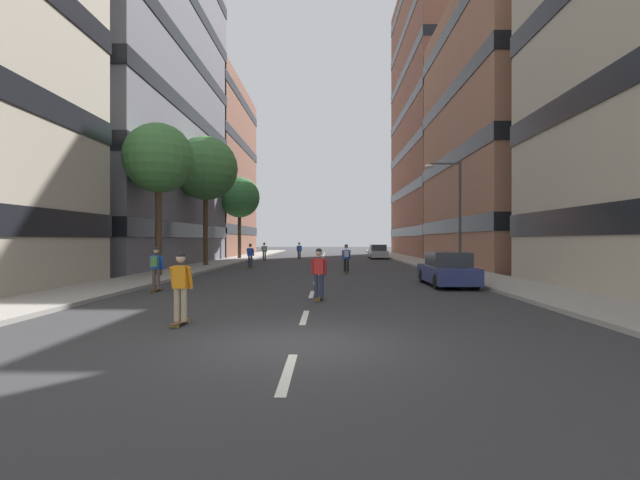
{
  "coord_description": "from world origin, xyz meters",
  "views": [
    {
      "loc": [
        0.64,
        -8.99,
        2.08
      ],
      "look_at": [
        0.0,
        24.79,
        2.03
      ],
      "focal_mm": 25.33,
      "sensor_mm": 36.0,
      "label": 1
    }
  ],
  "objects_px": {
    "parked_car_near": "(378,252)",
    "skater_0": "(264,250)",
    "skater_3": "(250,254)",
    "streetlamp_right": "(454,204)",
    "street_tree_far": "(159,159)",
    "skater_2": "(299,250)",
    "skater_4": "(346,257)",
    "street_tree_near": "(239,198)",
    "skater_5": "(181,284)",
    "skater_1": "(319,271)",
    "skater_6": "(156,266)",
    "street_tree_mid": "(206,169)",
    "parked_car_mid": "(447,270)"
  },
  "relations": [
    {
      "from": "parked_car_near",
      "to": "skater_4",
      "type": "relative_size",
      "value": 2.47
    },
    {
      "from": "skater_4",
      "to": "streetlamp_right",
      "type": "bearing_deg",
      "value": -10.11
    },
    {
      "from": "street_tree_far",
      "to": "skater_3",
      "type": "bearing_deg",
      "value": 66.32
    },
    {
      "from": "streetlamp_right",
      "to": "skater_1",
      "type": "distance_m",
      "value": 14.04
    },
    {
      "from": "skater_0",
      "to": "skater_6",
      "type": "bearing_deg",
      "value": -91.23
    },
    {
      "from": "skater_2",
      "to": "street_tree_near",
      "type": "bearing_deg",
      "value": 177.23
    },
    {
      "from": "skater_2",
      "to": "skater_1",
      "type": "bearing_deg",
      "value": -85.05
    },
    {
      "from": "parked_car_mid",
      "to": "skater_4",
      "type": "relative_size",
      "value": 2.47
    },
    {
      "from": "parked_car_near",
      "to": "skater_4",
      "type": "height_order",
      "value": "skater_4"
    },
    {
      "from": "skater_3",
      "to": "skater_4",
      "type": "xyz_separation_m",
      "value": [
        6.8,
        -4.96,
        0.03
      ]
    },
    {
      "from": "parked_car_mid",
      "to": "skater_4",
      "type": "bearing_deg",
      "value": 119.13
    },
    {
      "from": "skater_0",
      "to": "skater_1",
      "type": "height_order",
      "value": "same"
    },
    {
      "from": "skater_1",
      "to": "parked_car_near",
      "type": "bearing_deg",
      "value": 80.36
    },
    {
      "from": "street_tree_far",
      "to": "skater_1",
      "type": "bearing_deg",
      "value": -45.61
    },
    {
      "from": "parked_car_mid",
      "to": "skater_4",
      "type": "xyz_separation_m",
      "value": [
        -4.21,
        7.56,
        0.32
      ]
    },
    {
      "from": "street_tree_mid",
      "to": "street_tree_far",
      "type": "bearing_deg",
      "value": -90.0
    },
    {
      "from": "parked_car_near",
      "to": "skater_6",
      "type": "distance_m",
      "value": 33.02
    },
    {
      "from": "street_tree_mid",
      "to": "skater_4",
      "type": "relative_size",
      "value": 5.48
    },
    {
      "from": "skater_1",
      "to": "skater_5",
      "type": "bearing_deg",
      "value": -125.87
    },
    {
      "from": "streetlamp_right",
      "to": "skater_0",
      "type": "xyz_separation_m",
      "value": [
        -13.67,
        17.52,
        -3.12
      ]
    },
    {
      "from": "skater_6",
      "to": "streetlamp_right",
      "type": "bearing_deg",
      "value": 31.8
    },
    {
      "from": "skater_0",
      "to": "skater_6",
      "type": "xyz_separation_m",
      "value": [
        -0.56,
        -26.35,
        0.0
      ]
    },
    {
      "from": "parked_car_mid",
      "to": "skater_0",
      "type": "bearing_deg",
      "value": 115.86
    },
    {
      "from": "skater_1",
      "to": "street_tree_near",
      "type": "bearing_deg",
      "value": 105.86
    },
    {
      "from": "parked_car_near",
      "to": "skater_2",
      "type": "bearing_deg",
      "value": -167.25
    },
    {
      "from": "parked_car_mid",
      "to": "skater_1",
      "type": "xyz_separation_m",
      "value": [
        -5.64,
        -4.88,
        0.29
      ]
    },
    {
      "from": "street_tree_far",
      "to": "skater_2",
      "type": "bearing_deg",
      "value": 74.19
    },
    {
      "from": "skater_0",
      "to": "skater_1",
      "type": "relative_size",
      "value": 1.0
    },
    {
      "from": "skater_2",
      "to": "skater_5",
      "type": "bearing_deg",
      "value": -90.87
    },
    {
      "from": "street_tree_mid",
      "to": "streetlamp_right",
      "type": "relative_size",
      "value": 1.5
    },
    {
      "from": "skater_0",
      "to": "street_tree_far",
      "type": "bearing_deg",
      "value": -98.66
    },
    {
      "from": "skater_2",
      "to": "skater_3",
      "type": "relative_size",
      "value": 1.0
    },
    {
      "from": "skater_2",
      "to": "parked_car_near",
      "type": "bearing_deg",
      "value": 12.75
    },
    {
      "from": "skater_6",
      "to": "skater_1",
      "type": "bearing_deg",
      "value": -20.88
    },
    {
      "from": "skater_4",
      "to": "skater_0",
      "type": "bearing_deg",
      "value": 114.3
    },
    {
      "from": "street_tree_mid",
      "to": "skater_6",
      "type": "distance_m",
      "value": 17.52
    },
    {
      "from": "skater_0",
      "to": "skater_3",
      "type": "height_order",
      "value": "same"
    },
    {
      "from": "street_tree_near",
      "to": "skater_3",
      "type": "distance_m",
      "value": 15.64
    },
    {
      "from": "skater_3",
      "to": "street_tree_near",
      "type": "bearing_deg",
      "value": 104.24
    },
    {
      "from": "skater_6",
      "to": "skater_2",
      "type": "bearing_deg",
      "value": 82.41
    },
    {
      "from": "skater_1",
      "to": "street_tree_far",
      "type": "bearing_deg",
      "value": 134.39
    },
    {
      "from": "skater_3",
      "to": "streetlamp_right",
      "type": "bearing_deg",
      "value": -24.94
    },
    {
      "from": "skater_2",
      "to": "skater_4",
      "type": "relative_size",
      "value": 1.0
    },
    {
      "from": "parked_car_near",
      "to": "skater_0",
      "type": "height_order",
      "value": "skater_0"
    },
    {
      "from": "skater_1",
      "to": "skater_0",
      "type": "bearing_deg",
      "value": 101.72
    },
    {
      "from": "streetlamp_right",
      "to": "parked_car_mid",
      "type": "bearing_deg",
      "value": -107.66
    },
    {
      "from": "street_tree_near",
      "to": "skater_5",
      "type": "bearing_deg",
      "value": -80.98
    },
    {
      "from": "street_tree_near",
      "to": "skater_5",
      "type": "height_order",
      "value": "street_tree_near"
    },
    {
      "from": "streetlamp_right",
      "to": "skater_6",
      "type": "bearing_deg",
      "value": -148.2
    },
    {
      "from": "street_tree_mid",
      "to": "skater_6",
      "type": "xyz_separation_m",
      "value": [
        2.43,
        -16.12,
        -6.42
      ]
    }
  ]
}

